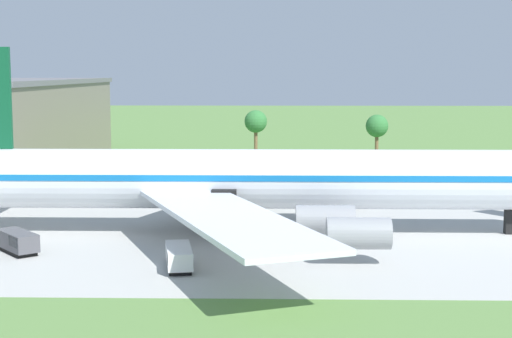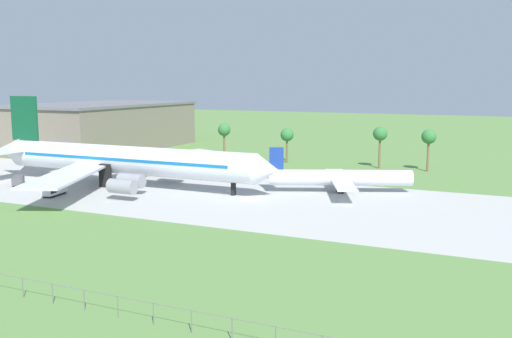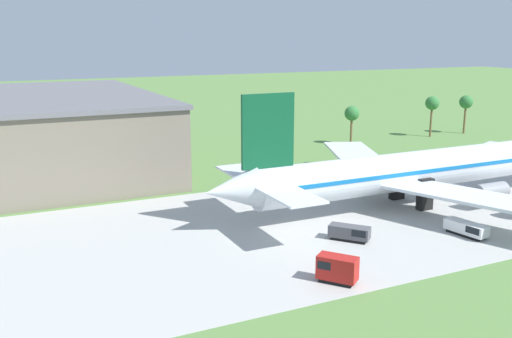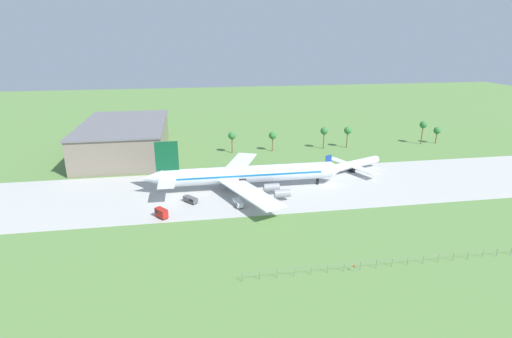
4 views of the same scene
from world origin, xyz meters
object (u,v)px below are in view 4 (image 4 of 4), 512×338
object	(u,v)px
fuel_truck	(238,203)
no_stopping_sign	(354,267)
jet_airliner	(246,174)
terminal_building	(125,139)
regional_aircraft	(352,165)
baggage_tug	(161,213)
catering_van	(191,200)

from	to	relation	value
fuel_truck	no_stopping_sign	size ratio (longest dim) A/B	3.62
jet_airliner	terminal_building	distance (m)	71.10
fuel_truck	terminal_building	bearing A→B (deg)	123.19
regional_aircraft	no_stopping_sign	bearing A→B (deg)	-111.87
regional_aircraft	baggage_tug	world-z (taller)	regional_aircraft
baggage_tug	catering_van	world-z (taller)	baggage_tug
baggage_tug	terminal_building	xyz separation A→B (m)	(-19.81, 71.72, 5.90)
baggage_tug	regional_aircraft	bearing A→B (deg)	23.07
no_stopping_sign	jet_airliner	bearing A→B (deg)	106.92
catering_van	regional_aircraft	bearing A→B (deg)	18.19
no_stopping_sign	terminal_building	world-z (taller)	terminal_building
fuel_truck	baggage_tug	bearing A→B (deg)	-168.79
no_stopping_sign	baggage_tug	bearing A→B (deg)	141.19
catering_van	terminal_building	size ratio (longest dim) A/B	0.09
baggage_tug	terminal_building	world-z (taller)	terminal_building
jet_airliner	baggage_tug	xyz separation A→B (m)	(-28.65, -19.73, -3.85)
baggage_tug	catering_van	bearing A→B (deg)	48.41
regional_aircraft	fuel_truck	distance (m)	55.90
terminal_building	fuel_truck	bearing A→B (deg)	-56.81
catering_van	no_stopping_sign	bearing A→B (deg)	-51.80
jet_airliner	baggage_tug	distance (m)	35.00
regional_aircraft	catering_van	xyz separation A→B (m)	(-64.28, -21.12, -1.89)
jet_airliner	catering_van	bearing A→B (deg)	-153.88
baggage_tug	terminal_building	bearing A→B (deg)	105.44
jet_airliner	terminal_building	bearing A→B (deg)	132.99
jet_airliner	terminal_building	xyz separation A→B (m)	(-48.46, 51.99, 2.05)
jet_airliner	no_stopping_sign	distance (m)	59.35
jet_airliner	fuel_truck	world-z (taller)	jet_airliner
baggage_tug	no_stopping_sign	distance (m)	58.87
no_stopping_sign	terminal_building	bearing A→B (deg)	121.16
fuel_truck	catering_van	distance (m)	15.97
catering_van	no_stopping_sign	xyz separation A→B (m)	(36.95, -46.95, -0.02)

